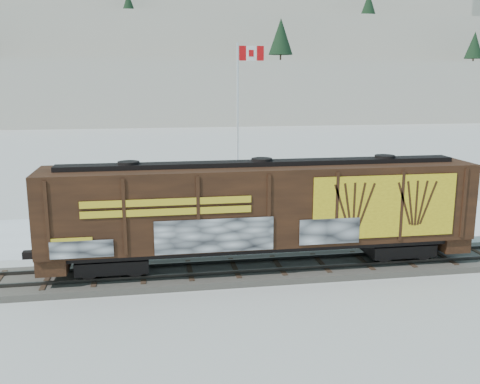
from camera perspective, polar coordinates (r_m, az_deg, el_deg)
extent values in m
plane|color=white|center=(24.51, 4.10, -8.42)|extent=(500.00, 500.00, 0.00)
cube|color=#59544C|center=(24.46, 4.11, -8.12)|extent=(50.00, 3.40, 0.28)
cube|color=#33302D|center=(23.73, 4.53, -8.21)|extent=(50.00, 0.10, 0.15)
cube|color=#33302D|center=(25.05, 3.73, -7.10)|extent=(50.00, 0.10, 0.15)
cube|color=white|center=(31.49, 0.89, -3.74)|extent=(40.00, 8.00, 0.03)
cube|color=white|center=(117.47, -6.98, 10.59)|extent=(360.00, 40.00, 12.00)
cube|color=white|center=(147.46, -7.61, 13.16)|extent=(360.00, 40.00, 24.00)
cube|color=white|center=(182.62, -8.07, 14.61)|extent=(360.00, 50.00, 35.00)
cone|color=black|center=(115.97, 4.37, 16.22)|extent=(5.04, 5.04, 7.38)
cone|color=black|center=(140.58, 23.72, 14.16)|extent=(4.20, 4.20, 6.15)
cone|color=black|center=(151.66, -11.83, 19.09)|extent=(3.92, 3.92, 5.74)
cone|color=black|center=(159.62, 13.55, 18.86)|extent=(4.48, 4.48, 6.56)
cube|color=black|center=(23.65, -13.39, -7.24)|extent=(3.00, 2.00, 0.90)
cube|color=black|center=(26.09, 16.34, -5.58)|extent=(3.00, 2.00, 0.90)
cylinder|color=black|center=(23.00, -15.89, -7.92)|extent=(0.90, 0.12, 0.90)
cube|color=black|center=(23.88, 2.26, -5.39)|extent=(18.78, 2.40, 0.25)
cube|color=#371C0F|center=(23.41, 2.30, -1.19)|extent=(18.78, 3.00, 3.35)
cube|color=black|center=(23.08, 2.33, 3.11)|extent=(17.27, 0.90, 0.20)
cube|color=yellow|center=(23.56, 15.24, -1.52)|extent=(6.38, 0.03, 2.71)
cube|color=gold|center=(21.36, -7.75, -1.60)|extent=(6.76, 0.02, 0.70)
cube|color=silver|center=(21.82, -2.71, -4.68)|extent=(4.88, 0.03, 1.40)
cylinder|color=silver|center=(38.73, -0.25, -0.63)|extent=(0.90, 0.90, 0.20)
cylinder|color=silver|center=(37.93, -0.26, 7.35)|extent=(0.14, 0.14, 10.98)
cube|color=red|center=(37.91, 0.28, 14.59)|extent=(0.50, 0.07, 1.00)
cube|color=white|center=(38.01, 1.20, 14.58)|extent=(0.70, 0.09, 1.00)
cube|color=red|center=(38.14, 2.19, 14.57)|extent=(0.50, 0.07, 1.00)
imported|color=#B3B6BA|center=(31.66, -7.66, -2.30)|extent=(4.83, 3.38, 1.53)
imported|color=white|center=(32.77, 7.74, -1.78)|extent=(4.90, 2.17, 1.56)
imported|color=#202328|center=(32.06, 7.67, -2.11)|extent=(5.69, 4.12, 1.53)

